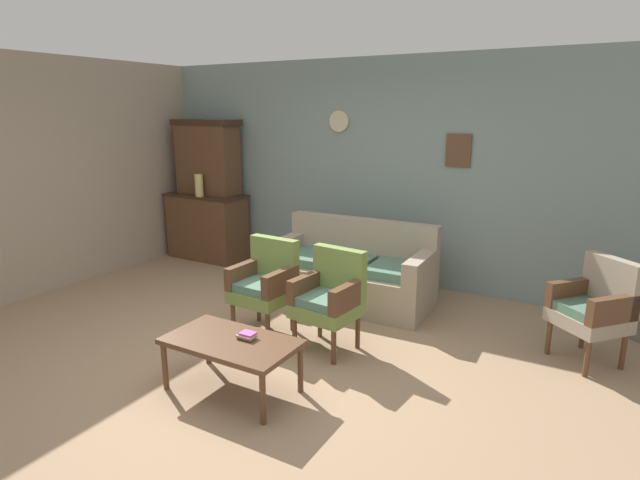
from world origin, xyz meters
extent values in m
plane|color=#997A5B|center=(0.00, 0.00, 0.00)|extent=(7.68, 7.68, 0.00)
cube|color=gray|center=(0.00, 2.63, 1.35)|extent=(6.40, 0.06, 2.70)
cube|color=brown|center=(0.90, 2.58, 1.65)|extent=(0.28, 0.02, 0.36)
cylinder|color=beige|center=(-0.60, 2.58, 1.95)|extent=(0.26, 0.03, 0.26)
cube|color=gray|center=(-3.23, 0.00, 1.35)|extent=(0.06, 5.20, 2.70)
cube|color=brown|center=(-2.55, 2.25, 0.45)|extent=(1.10, 0.52, 0.90)
cube|color=#342115|center=(-2.55, 2.25, 0.92)|extent=(1.16, 0.55, 0.03)
cube|color=brown|center=(-2.55, 2.33, 1.41)|extent=(0.90, 0.36, 0.95)
cube|color=#342115|center=(-2.55, 2.33, 1.92)|extent=(0.99, 0.38, 0.08)
cylinder|color=#D2BA73|center=(-2.49, 2.07, 1.08)|extent=(0.11, 0.11, 0.31)
cube|color=gray|center=(0.05, 1.64, 0.21)|extent=(1.79, 0.85, 0.42)
cube|color=gray|center=(0.04, 1.96, 0.66)|extent=(1.77, 0.21, 0.48)
cube|color=gray|center=(0.85, 1.66, 0.54)|extent=(0.18, 0.80, 0.24)
cube|color=gray|center=(-0.76, 1.62, 0.54)|extent=(0.18, 0.80, 0.24)
cube|color=#4C705B|center=(0.56, 1.61, 0.47)|extent=(0.47, 0.57, 0.10)
cube|color=#4C705B|center=(0.05, 1.60, 0.47)|extent=(0.47, 0.57, 0.10)
cube|color=#4C705B|center=(-0.46, 1.58, 0.47)|extent=(0.47, 0.57, 0.10)
cube|color=olive|center=(-0.32, 0.53, 0.38)|extent=(0.54, 0.51, 0.12)
cube|color=#4C705B|center=(-0.33, 0.51, 0.47)|extent=(0.46, 0.43, 0.10)
cube|color=olive|center=(-0.31, 0.73, 0.67)|extent=(0.52, 0.13, 0.46)
cube|color=brown|center=(-0.10, 0.51, 0.55)|extent=(0.11, 0.48, 0.22)
cube|color=brown|center=(-0.54, 0.54, 0.55)|extent=(0.11, 0.48, 0.22)
cylinder|color=brown|center=(-0.12, 0.32, 0.16)|extent=(0.04, 0.04, 0.32)
cylinder|color=brown|center=(-0.54, 0.35, 0.16)|extent=(0.04, 0.04, 0.32)
cylinder|color=brown|center=(-0.10, 0.70, 0.16)|extent=(0.04, 0.04, 0.32)
cylinder|color=brown|center=(-0.52, 0.73, 0.16)|extent=(0.04, 0.04, 0.32)
cube|color=olive|center=(0.39, 0.50, 0.38)|extent=(0.57, 0.53, 0.12)
cube|color=#4C705B|center=(0.38, 0.48, 0.47)|extent=(0.48, 0.45, 0.10)
cube|color=olive|center=(0.41, 0.70, 0.67)|extent=(0.53, 0.16, 0.46)
cube|color=brown|center=(0.60, 0.48, 0.55)|extent=(0.13, 0.49, 0.22)
cube|color=brown|center=(0.17, 0.53, 0.55)|extent=(0.13, 0.49, 0.22)
cylinder|color=brown|center=(0.57, 0.29, 0.16)|extent=(0.04, 0.04, 0.32)
cylinder|color=brown|center=(0.16, 0.34, 0.16)|extent=(0.04, 0.04, 0.32)
cylinder|color=brown|center=(0.62, 0.67, 0.16)|extent=(0.04, 0.04, 0.32)
cylinder|color=brown|center=(0.20, 0.72, 0.16)|extent=(0.04, 0.04, 0.32)
cube|color=gray|center=(2.40, 1.40, 0.38)|extent=(0.71, 0.70, 0.12)
cube|color=#4C705B|center=(2.39, 1.39, 0.47)|extent=(0.60, 0.60, 0.10)
cube|color=gray|center=(2.53, 1.55, 0.67)|extent=(0.46, 0.42, 0.46)
cube|color=brown|center=(2.56, 1.26, 0.55)|extent=(0.38, 0.41, 0.22)
cube|color=brown|center=(2.23, 1.55, 0.55)|extent=(0.38, 0.41, 0.22)
cylinder|color=brown|center=(2.43, 1.12, 0.16)|extent=(0.04, 0.04, 0.32)
cylinder|color=brown|center=(2.12, 1.40, 0.16)|extent=(0.04, 0.04, 0.32)
cylinder|color=brown|center=(2.68, 1.41, 0.16)|extent=(0.04, 0.04, 0.32)
cylinder|color=brown|center=(2.37, 1.68, 0.16)|extent=(0.04, 0.04, 0.32)
cube|color=brown|center=(0.10, -0.46, 0.40)|extent=(1.00, 0.56, 0.04)
cylinder|color=brown|center=(-0.36, -0.22, 0.19)|extent=(0.04, 0.04, 0.38)
cylinder|color=brown|center=(0.56, -0.22, 0.19)|extent=(0.04, 0.04, 0.38)
cylinder|color=brown|center=(-0.36, -0.70, 0.19)|extent=(0.04, 0.04, 0.38)
cylinder|color=brown|center=(0.56, -0.70, 0.19)|extent=(0.04, 0.04, 0.38)
cube|color=#9D7643|center=(0.19, -0.38, 0.43)|extent=(0.14, 0.07, 0.02)
cube|color=gray|center=(0.20, -0.39, 0.44)|extent=(0.14, 0.08, 0.02)
cube|color=#C8489D|center=(0.20, -0.38, 0.46)|extent=(0.11, 0.09, 0.02)
camera|label=1|loc=(2.45, -3.21, 2.09)|focal=28.97mm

